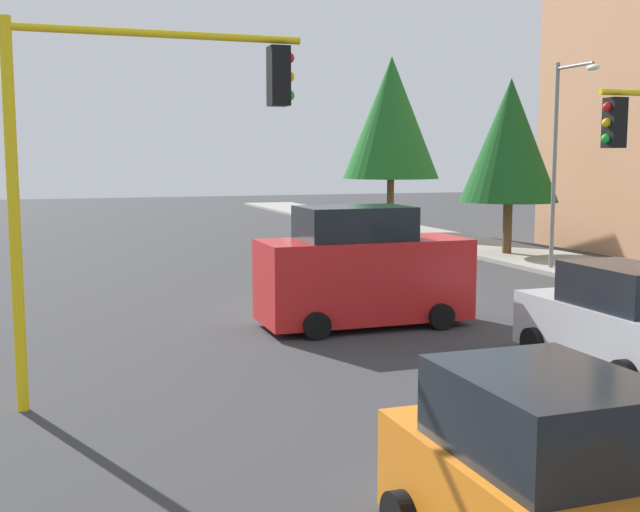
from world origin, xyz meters
TOP-DOWN VIEW (x-y plane):
  - ground_plane at (0.00, 0.00)m, footprint 120.00×120.00m
  - sidewalk_kerb at (-5.00, 10.50)m, footprint 80.00×4.00m
  - traffic_signal_near_right at (6.00, -5.74)m, footprint 0.36×4.59m
  - street_lamp_curbside at (-3.61, 9.20)m, footprint 2.15×0.28m
  - tree_roadside_far at (-18.00, 9.50)m, footprint 4.84×4.84m
  - tree_roadside_mid at (-8.00, 10.00)m, footprint 3.79×3.79m
  - delivery_van_red at (2.00, -0.22)m, footprint 2.22×4.80m
  - car_silver at (7.19, 2.65)m, footprint 4.14×1.93m
  - car_yellow at (-7.32, 2.99)m, footprint 4.07×2.00m
  - car_orange at (13.03, -2.90)m, footprint 3.80×2.10m

SIDE VIEW (x-z plane):
  - ground_plane at x=0.00m, z-range 0.00..0.00m
  - sidewalk_kerb at x=-5.00m, z-range 0.00..0.15m
  - car_silver at x=7.19m, z-range -0.09..1.88m
  - car_orange at x=13.03m, z-range -0.09..1.88m
  - car_yellow at x=-7.32m, z-range -0.09..1.88m
  - delivery_van_red at x=2.00m, z-range -0.11..2.67m
  - traffic_signal_near_right at x=6.00m, z-range 1.22..7.14m
  - street_lamp_curbside at x=-3.61m, z-range 0.85..7.85m
  - tree_roadside_mid at x=-8.00m, z-range 1.07..7.97m
  - tree_roadside_far at x=-18.00m, z-range 1.40..10.27m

